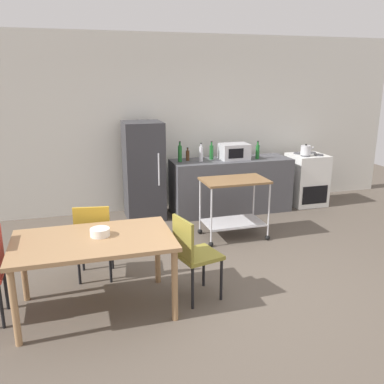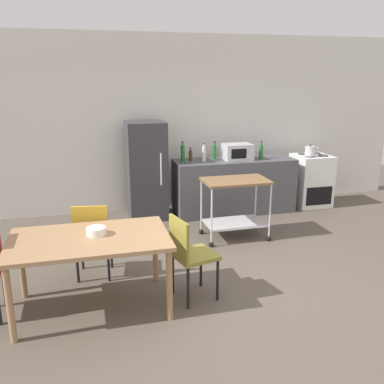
% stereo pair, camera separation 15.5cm
% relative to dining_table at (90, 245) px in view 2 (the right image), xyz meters
% --- Properties ---
extents(ground_plane, '(12.00, 12.00, 0.00)m').
position_rel_dining_table_xyz_m(ground_plane, '(1.49, -0.07, -0.67)').
color(ground_plane, brown).
extents(back_wall, '(8.40, 0.12, 2.90)m').
position_rel_dining_table_xyz_m(back_wall, '(1.49, 3.13, 0.78)').
color(back_wall, silver).
rests_on(back_wall, ground_plane).
extents(kitchen_counter, '(2.00, 0.64, 0.90)m').
position_rel_dining_table_xyz_m(kitchen_counter, '(2.39, 2.53, -0.22)').
color(kitchen_counter, '#4C4C51').
rests_on(kitchen_counter, ground_plane).
extents(dining_table, '(1.50, 0.90, 0.75)m').
position_rel_dining_table_xyz_m(dining_table, '(0.00, 0.00, 0.00)').
color(dining_table, '#A37A51').
rests_on(dining_table, ground_plane).
extents(chair_olive, '(0.49, 0.49, 0.89)m').
position_rel_dining_table_xyz_m(chair_olive, '(0.96, -0.06, -0.15)').
color(chair_olive, olive).
rests_on(chair_olive, ground_plane).
extents(chair_mustard, '(0.46, 0.46, 0.89)m').
position_rel_dining_table_xyz_m(chair_mustard, '(0.03, 0.66, -0.15)').
color(chair_mustard, gold).
rests_on(chair_mustard, ground_plane).
extents(stove_oven, '(0.60, 0.61, 0.92)m').
position_rel_dining_table_xyz_m(stove_oven, '(3.84, 2.55, -0.22)').
color(stove_oven, white).
rests_on(stove_oven, ground_plane).
extents(refrigerator, '(0.60, 0.63, 1.55)m').
position_rel_dining_table_xyz_m(refrigerator, '(0.94, 2.63, 0.10)').
color(refrigerator, '#333338').
rests_on(refrigerator, ground_plane).
extents(kitchen_cart, '(0.91, 0.57, 0.85)m').
position_rel_dining_table_xyz_m(kitchen_cart, '(2.00, 1.41, -0.10)').
color(kitchen_cart, brown).
rests_on(kitchen_cart, ground_plane).
extents(bottle_sesame_oil, '(0.06, 0.06, 0.33)m').
position_rel_dining_table_xyz_m(bottle_sesame_oil, '(1.52, 2.57, 0.37)').
color(bottle_sesame_oil, '#1E6628').
rests_on(bottle_sesame_oil, kitchen_counter).
extents(bottle_hot_sauce, '(0.06, 0.06, 0.21)m').
position_rel_dining_table_xyz_m(bottle_hot_sauce, '(1.67, 2.63, 0.32)').
color(bottle_hot_sauce, '#4C2D19').
rests_on(bottle_hot_sauce, kitchen_counter).
extents(bottle_sparkling_water, '(0.06, 0.06, 0.30)m').
position_rel_dining_table_xyz_m(bottle_sparkling_water, '(1.86, 2.50, 0.36)').
color(bottle_sparkling_water, silver).
rests_on(bottle_sparkling_water, kitchen_counter).
extents(bottle_soy_sauce, '(0.06, 0.06, 0.30)m').
position_rel_dining_table_xyz_m(bottle_soy_sauce, '(2.07, 2.62, 0.35)').
color(bottle_soy_sauce, '#1E6628').
rests_on(bottle_soy_sauce, kitchen_counter).
extents(microwave, '(0.46, 0.35, 0.26)m').
position_rel_dining_table_xyz_m(microwave, '(2.43, 2.51, 0.36)').
color(microwave, silver).
rests_on(microwave, kitchen_counter).
extents(bottle_vinegar, '(0.06, 0.06, 0.30)m').
position_rel_dining_table_xyz_m(bottle_vinegar, '(2.83, 2.47, 0.35)').
color(bottle_vinegar, '#1E6628').
rests_on(bottle_vinegar, kitchen_counter).
extents(fruit_bowl, '(0.19, 0.19, 0.08)m').
position_rel_dining_table_xyz_m(fruit_bowl, '(0.07, 0.05, 0.12)').
color(fruit_bowl, white).
rests_on(fruit_bowl, dining_table).
extents(kettle, '(0.24, 0.17, 0.19)m').
position_rel_dining_table_xyz_m(kettle, '(3.72, 2.45, 0.33)').
color(kettle, silver).
rests_on(kettle, stove_oven).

